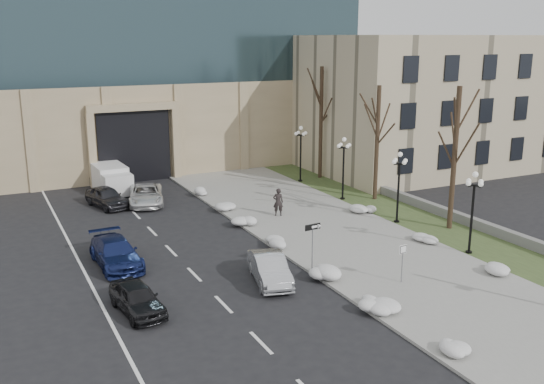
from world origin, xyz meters
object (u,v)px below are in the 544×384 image
(car_d, at_px, (146,195))
(one_way_sign, at_px, (315,232))
(lamppost_a, at_px, (473,202))
(pedestrian, at_px, (278,202))
(car_c, at_px, (116,253))
(lamppost_d, at_px, (301,146))
(box_truck, at_px, (109,178))
(lamppost_c, at_px, (344,160))
(car_b, at_px, (270,269))
(keep_sign, at_px, (403,256))
(car_a, at_px, (137,298))
(lamppost_b, at_px, (399,178))
(car_e, at_px, (107,197))

(car_d, height_order, one_way_sign, one_way_sign)
(lamppost_a, bearing_deg, pedestrian, 119.34)
(car_d, distance_m, pedestrian, 10.18)
(car_c, bearing_deg, lamppost_d, 32.57)
(pedestrian, bearing_deg, box_truck, -33.53)
(lamppost_c, bearing_deg, car_b, -135.41)
(box_truck, relative_size, lamppost_c, 1.36)
(car_d, relative_size, lamppost_c, 1.07)
(car_d, xyz_separation_m, keep_sign, (7.34, -20.23, 0.80))
(pedestrian, xyz_separation_m, lamppost_d, (6.30, 8.28, 2.00))
(car_a, xyz_separation_m, lamppost_b, (18.50, 5.56, 2.40))
(car_b, bearing_deg, pedestrian, 74.18)
(car_c, xyz_separation_m, keep_sign, (12.03, -8.76, 0.78))
(lamppost_b, bearing_deg, lamppost_a, -90.00)
(car_b, distance_m, one_way_sign, 3.09)
(car_a, relative_size, car_c, 0.78)
(keep_sign, relative_size, lamppost_a, 0.43)
(car_a, height_order, car_b, car_b)
(one_way_sign, distance_m, lamppost_a, 9.23)
(box_truck, height_order, lamppost_c, lamppost_c)
(pedestrian, xyz_separation_m, lamppost_b, (6.30, -4.72, 2.00))
(pedestrian, bearing_deg, keep_sign, 113.73)
(car_d, bearing_deg, car_c, -97.72)
(car_a, xyz_separation_m, keep_sign, (12.43, -2.67, 0.84))
(car_a, bearing_deg, lamppost_c, 26.49)
(car_c, distance_m, lamppost_b, 18.26)
(car_b, distance_m, car_c, 8.48)
(car_c, bearing_deg, pedestrian, 17.55)
(car_d, xyz_separation_m, lamppost_b, (13.41, -12.00, 2.37))
(lamppost_d, bearing_deg, lamppost_c, -90.00)
(car_a, xyz_separation_m, car_d, (5.09, 17.56, 0.04))
(pedestrian, relative_size, lamppost_a, 0.40)
(car_a, xyz_separation_m, car_c, (0.40, 6.10, 0.06))
(lamppost_a, bearing_deg, car_d, 125.95)
(box_truck, relative_size, lamppost_d, 1.36)
(lamppost_d, bearing_deg, keep_sign, -105.97)
(car_b, bearing_deg, keep_sign, -15.70)
(car_a, distance_m, lamppost_c, 22.22)
(box_truck, bearing_deg, lamppost_a, -60.65)
(car_c, height_order, keep_sign, keep_sign)
(lamppost_a, relative_size, lamppost_c, 1.00)
(keep_sign, distance_m, lamppost_c, 16.01)
(car_c, relative_size, lamppost_d, 1.06)
(car_d, bearing_deg, lamppost_a, -39.52)
(lamppost_c, bearing_deg, pedestrian, -164.20)
(car_c, xyz_separation_m, car_d, (4.69, 11.47, -0.02))
(box_truck, bearing_deg, car_e, -106.31)
(car_a, relative_size, pedestrian, 2.07)
(car_c, xyz_separation_m, lamppost_c, (18.10, 5.97, 2.34))
(car_b, xyz_separation_m, car_c, (-6.34, 5.62, 0.02))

